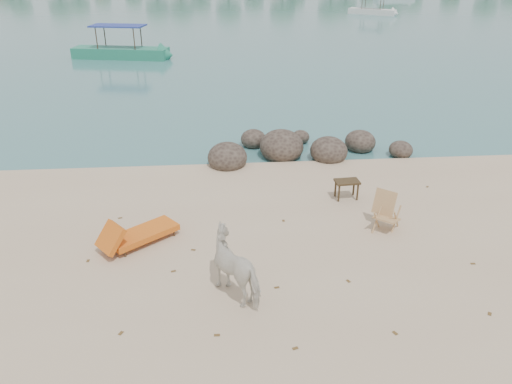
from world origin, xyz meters
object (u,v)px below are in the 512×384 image
at_px(side_table, 346,191).
at_px(boat_near, 118,31).
at_px(lounge_chair, 143,231).
at_px(cow, 239,267).
at_px(deck_chair, 387,214).
at_px(boulders, 294,149).

relative_size(side_table, boat_near, 0.10).
xyz_separation_m(lounge_chair, boat_near, (-3.89, 21.31, 1.25)).
height_order(cow, lounge_chair, cow).
bearing_deg(boat_near, deck_chair, -54.82).
bearing_deg(lounge_chair, side_table, -19.31).
xyz_separation_m(deck_chair, boat_near, (-9.29, 21.24, 1.11)).
distance_m(cow, lounge_chair, 2.81).
bearing_deg(cow, deck_chair, 172.34).
bearing_deg(boulders, deck_chair, -73.84).
xyz_separation_m(boulders, boat_near, (-7.90, 16.46, 1.33)).
bearing_deg(deck_chair, boulders, 147.34).
bearing_deg(cow, side_table, -166.84).
bearing_deg(boat_near, boulders, -52.79).
distance_m(boulders, boat_near, 18.31).
bearing_deg(lounge_chair, deck_chair, -37.83).
bearing_deg(boat_near, cow, -64.28).
xyz_separation_m(cow, lounge_chair, (-1.98, 1.97, -0.31)).
relative_size(cow, side_table, 2.33).
relative_size(boulders, cow, 4.51).
bearing_deg(boulders, side_table, -74.36).
distance_m(deck_chair, boat_near, 23.21).
height_order(lounge_chair, boat_near, boat_near).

